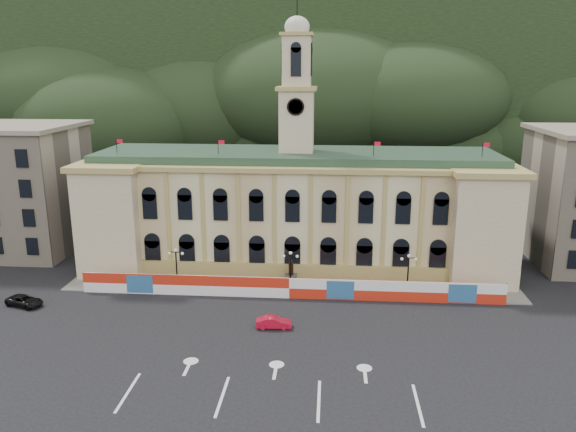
# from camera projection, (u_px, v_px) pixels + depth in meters

# --- Properties ---
(ground) EXTENTS (260.00, 260.00, 0.00)m
(ground) POSITION_uv_depth(u_px,v_px,m) (277.00, 362.00, 51.90)
(ground) COLOR black
(ground) RESTS_ON ground
(lane_markings) EXTENTS (26.00, 10.00, 0.02)m
(lane_markings) POSITION_uv_depth(u_px,v_px,m) (271.00, 392.00, 47.08)
(lane_markings) COLOR white
(lane_markings) RESTS_ON ground
(hill_ridge) EXTENTS (230.00, 80.00, 64.00)m
(hill_ridge) POSITION_uv_depth(u_px,v_px,m) (316.00, 93.00, 164.61)
(hill_ridge) COLOR black
(hill_ridge) RESTS_ON ground
(city_hall) EXTENTS (56.20, 17.60, 37.10)m
(city_hall) POSITION_uv_depth(u_px,v_px,m) (296.00, 208.00, 76.56)
(city_hall) COLOR beige
(city_hall) RESTS_ON ground
(side_building_left) EXTENTS (21.00, 17.00, 18.60)m
(side_building_left) POSITION_uv_depth(u_px,v_px,m) (6.00, 188.00, 82.55)
(side_building_left) COLOR #BAAA90
(side_building_left) RESTS_ON ground
(hoarding_fence) EXTENTS (50.00, 0.44, 2.50)m
(hoarding_fence) POSITION_uv_depth(u_px,v_px,m) (290.00, 288.00, 66.11)
(hoarding_fence) COLOR red
(hoarding_fence) RESTS_ON ground
(pavement) EXTENTS (56.00, 5.50, 0.16)m
(pavement) POSITION_uv_depth(u_px,v_px,m) (291.00, 289.00, 69.00)
(pavement) COLOR slate
(pavement) RESTS_ON ground
(statue) EXTENTS (1.40, 1.40, 3.72)m
(statue) POSITION_uv_depth(u_px,v_px,m) (291.00, 279.00, 68.96)
(statue) COLOR #595651
(statue) RESTS_ON ground
(lamp_left) EXTENTS (1.96, 0.44, 5.15)m
(lamp_left) POSITION_uv_depth(u_px,v_px,m) (176.00, 265.00, 68.56)
(lamp_left) COLOR black
(lamp_left) RESTS_ON ground
(lamp_center) EXTENTS (1.96, 0.44, 5.15)m
(lamp_center) POSITION_uv_depth(u_px,v_px,m) (290.00, 268.00, 67.52)
(lamp_center) COLOR black
(lamp_center) RESTS_ON ground
(lamp_right) EXTENTS (1.96, 0.44, 5.15)m
(lamp_right) POSITION_uv_depth(u_px,v_px,m) (408.00, 271.00, 66.48)
(lamp_right) COLOR black
(lamp_right) RESTS_ON ground
(red_sedan) EXTENTS (1.71, 3.87, 1.23)m
(red_sedan) POSITION_uv_depth(u_px,v_px,m) (274.00, 322.00, 58.57)
(red_sedan) COLOR red
(red_sedan) RESTS_ON ground
(black_suv) EXTENTS (4.53, 5.54, 1.22)m
(black_suv) POSITION_uv_depth(u_px,v_px,m) (24.00, 301.00, 64.00)
(black_suv) COLOR black
(black_suv) RESTS_ON ground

